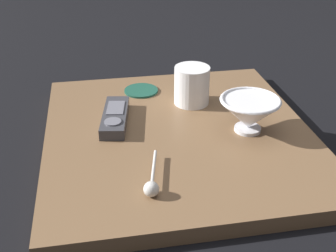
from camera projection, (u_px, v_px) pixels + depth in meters
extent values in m
plane|color=black|center=(178.00, 142.00, 0.96)|extent=(6.00, 6.00, 0.00)
cube|color=brown|center=(178.00, 136.00, 0.95)|extent=(0.57, 0.61, 0.03)
cylinder|color=silver|center=(248.00, 129.00, 0.93)|extent=(0.06, 0.06, 0.01)
cone|color=silver|center=(249.00, 114.00, 0.92)|extent=(0.13, 0.13, 0.06)
torus|color=silver|center=(251.00, 100.00, 0.90)|extent=(0.13, 0.13, 0.01)
cylinder|color=white|center=(192.00, 85.00, 1.03)|extent=(0.08, 0.08, 0.09)
cylinder|color=silver|center=(154.00, 168.00, 0.79)|extent=(0.03, 0.11, 0.01)
sphere|color=silver|center=(151.00, 189.00, 0.73)|extent=(0.03, 0.03, 0.03)
cube|color=#38383D|center=(115.00, 117.00, 0.96)|extent=(0.08, 0.17, 0.02)
cylinder|color=slate|center=(113.00, 122.00, 0.92)|extent=(0.04, 0.04, 0.00)
cube|color=slate|center=(116.00, 108.00, 0.98)|extent=(0.05, 0.07, 0.00)
cylinder|color=#194738|center=(141.00, 91.00, 1.11)|extent=(0.09, 0.09, 0.01)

